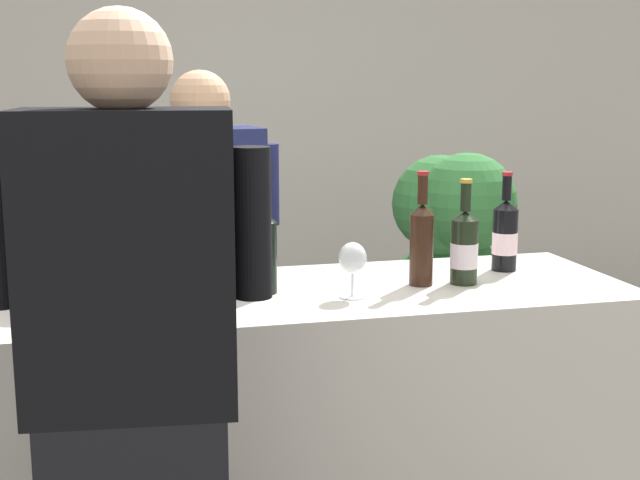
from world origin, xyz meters
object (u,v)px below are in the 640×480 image
person_guest (136,442)px  person_server (205,299)px  wine_bottle_5 (133,270)px  wine_bottle_7 (203,266)px  potted_shrub (450,245)px  wine_bottle_2 (166,250)px  wine_bottle_3 (264,249)px  wine_bottle_1 (505,235)px  wine_glass (353,260)px  wine_bottle_4 (422,241)px  ice_bucket (69,268)px  wine_bottle_8 (464,247)px  wine_bottle_6 (152,258)px  wine_bottle_0 (219,256)px

person_guest → person_server: bearing=77.5°
wine_bottle_5 → wine_bottle_7: 0.22m
wine_bottle_5 → potted_shrub: (1.40, 1.25, -0.24)m
wine_bottle_2 → wine_bottle_3: bearing=-24.9°
wine_bottle_3 → person_server: bearing=98.2°
wine_bottle_1 → wine_bottle_3: wine_bottle_3 is taller
wine_bottle_1 → wine_glass: size_ratio=2.00×
wine_bottle_4 → wine_bottle_7: size_ratio=1.11×
wine_bottle_5 → ice_bucket: (-0.17, 0.23, -0.04)m
wine_bottle_3 → wine_bottle_5: 0.43m
wine_bottle_7 → wine_glass: (0.42, -0.03, -0.00)m
wine_bottle_3 → wine_bottle_8: 0.61m
wine_bottle_3 → potted_shrub: size_ratio=0.27×
wine_bottle_3 → ice_bucket: (-0.55, 0.04, -0.03)m
wine_bottle_4 → wine_glass: size_ratio=2.16×
wine_bottle_1 → wine_bottle_8: (-0.20, -0.14, -0.00)m
wine_bottle_3 → potted_shrub: wine_bottle_3 is taller
wine_bottle_2 → ice_bucket: size_ratio=1.35×
person_guest → wine_bottle_8: bearing=32.6°
wine_bottle_8 → person_guest: (-1.01, -0.65, -0.25)m
wine_bottle_3 → potted_shrub: bearing=45.9°
wine_bottle_7 → potted_shrub: bearing=43.3°
wine_bottle_3 → person_guest: size_ratio=0.20×
person_server → wine_bottle_6: bearing=-108.2°
wine_bottle_0 → wine_bottle_4: (0.61, -0.01, 0.02)m
wine_bottle_2 → potted_shrub: (1.30, 0.93, -0.22)m
wine_bottle_7 → wine_bottle_8: (0.80, 0.05, 0.00)m
wine_bottle_6 → potted_shrub: wine_bottle_6 is taller
wine_bottle_4 → wine_bottle_7: bearing=-174.4°
wine_bottle_3 → potted_shrub: (1.02, 1.06, -0.24)m
wine_bottle_0 → person_server: person_server is taller
person_guest → wine_bottle_3: bearing=59.5°
wine_bottle_4 → wine_bottle_6: wine_bottle_4 is taller
wine_bottle_1 → wine_bottle_2: bearing=178.9°
wine_bottle_1 → ice_bucket: wine_bottle_1 is taller
wine_bottle_0 → wine_glass: 0.38m
wine_bottle_3 → wine_bottle_4: size_ratio=1.00×
wine_bottle_0 → person_server: bearing=87.2°
wine_bottle_5 → person_guest: (-0.02, -0.49, -0.26)m
potted_shrub → wine_bottle_5: bearing=-138.2°
wine_bottle_1 → person_guest: person_guest is taller
wine_bottle_0 → person_guest: person_guest is taller
wine_bottle_2 → wine_glass: size_ratio=2.04×
wine_bottle_6 → wine_bottle_8: (0.93, -0.04, -0.00)m
wine_bottle_0 → wine_bottle_7: bearing=-124.6°
wine_bottle_3 → wine_bottle_7: size_ratio=1.11×
wine_bottle_0 → person_server: 0.76m
person_server → wine_bottle_4: bearing=-50.8°
wine_bottle_3 → wine_bottle_4: same height
wine_bottle_5 → wine_glass: 0.62m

